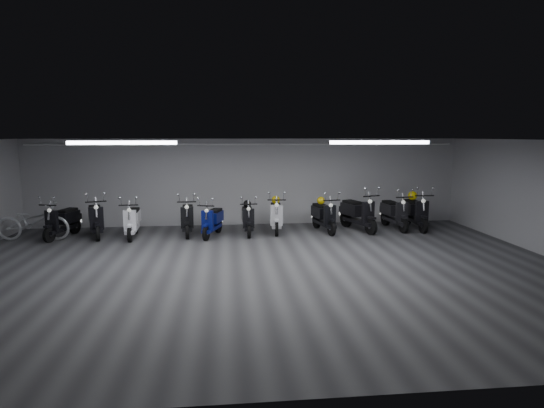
{
  "coord_description": "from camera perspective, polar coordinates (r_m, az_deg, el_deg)",
  "views": [
    {
      "loc": [
        -0.69,
        -9.53,
        2.91
      ],
      "look_at": [
        0.56,
        2.5,
        1.05
      ],
      "focal_mm": 29.62,
      "sensor_mm": 36.0,
      "label": 1
    }
  ],
  "objects": [
    {
      "name": "helmet_3",
      "position": [
        13.72,
        0.49,
        0.52
      ],
      "size": [
        0.26,
        0.26,
        0.26
      ],
      "primitive_type": "sphere",
      "color": "yellow",
      "rests_on": "scooter_6"
    },
    {
      "name": "floor",
      "position": [
        9.99,
        -1.72,
        -8.23
      ],
      "size": [
        14.0,
        10.0,
        0.01
      ],
      "primitive_type": "cube",
      "color": "#3C3C3E",
      "rests_on": "ground"
    },
    {
      "name": "front_wall",
      "position": [
        4.82,
        2.66,
        -9.5
      ],
      "size": [
        14.0,
        0.01,
        2.8
      ],
      "primitive_type": "cube",
      "color": "#ABABAE",
      "rests_on": "ground"
    },
    {
      "name": "helmet_2",
      "position": [
        14.82,
        17.43,
        1.01
      ],
      "size": [
        0.29,
        0.29,
        0.29
      ],
      "primitive_type": "sphere",
      "color": "yellow",
      "rests_on": "scooter_10"
    },
    {
      "name": "scooter_3",
      "position": [
        13.4,
        -10.7,
        -1.09
      ],
      "size": [
        0.69,
        1.8,
        1.32
      ],
      "primitive_type": null,
      "rotation": [
        0.0,
        0.0,
        0.06
      ],
      "color": "black",
      "rests_on": "floor"
    },
    {
      "name": "ceiling",
      "position": [
        9.55,
        -1.8,
        8.11
      ],
      "size": [
        14.0,
        10.0,
        0.01
      ],
      "primitive_type": "cube",
      "color": "slate",
      "rests_on": "ground"
    },
    {
      "name": "scooter_6",
      "position": [
        13.53,
        0.52,
        -0.83
      ],
      "size": [
        0.73,
        1.82,
        1.32
      ],
      "primitive_type": null,
      "rotation": [
        0.0,
        0.0,
        -0.08
      ],
      "color": "silver",
      "rests_on": "floor"
    },
    {
      "name": "fluor_strip_left",
      "position": [
        10.78,
        -18.46,
        7.4
      ],
      "size": [
        2.4,
        0.18,
        0.08
      ],
      "primitive_type": "cube",
      "color": "white",
      "rests_on": "ceiling"
    },
    {
      "name": "bicycle",
      "position": [
        14.14,
        -28.13,
        -1.55
      ],
      "size": [
        2.01,
        0.82,
        1.27
      ],
      "primitive_type": "imported",
      "rotation": [
        0.0,
        0.0,
        1.5
      ],
      "color": "silver",
      "rests_on": "floor"
    },
    {
      "name": "fluor_strip_right",
      "position": [
        11.16,
        13.51,
        7.63
      ],
      "size": [
        2.4,
        0.18,
        0.08
      ],
      "primitive_type": "cube",
      "color": "white",
      "rests_on": "ceiling"
    },
    {
      "name": "scooter_5",
      "position": [
        13.27,
        -3.11,
        -1.26
      ],
      "size": [
        0.56,
        1.63,
        1.21
      ],
      "primitive_type": null,
      "rotation": [
        0.0,
        0.0,
        0.01
      ],
      "color": "black",
      "rests_on": "floor"
    },
    {
      "name": "conduit",
      "position": [
        14.47,
        -3.22,
        7.58
      ],
      "size": [
        13.6,
        0.05,
        0.05
      ],
      "primitive_type": "cylinder",
      "rotation": [
        0.0,
        1.57,
        0.0
      ],
      "color": "white",
      "rests_on": "back_wall"
    },
    {
      "name": "scooter_1",
      "position": [
        13.85,
        -21.53,
        -1.11
      ],
      "size": [
        1.16,
        1.94,
        1.37
      ],
      "primitive_type": null,
      "rotation": [
        0.0,
        0.0,
        0.32
      ],
      "color": "black",
      "rests_on": "floor"
    },
    {
      "name": "scooter_10",
      "position": [
        14.62,
        17.77,
        -0.35
      ],
      "size": [
        0.65,
        1.9,
        1.41
      ],
      "primitive_type": null,
      "rotation": [
        0.0,
        0.0,
        -0.01
      ],
      "color": "black",
      "rests_on": "floor"
    },
    {
      "name": "scooter_2",
      "position": [
        13.39,
        -17.36,
        -1.43
      ],
      "size": [
        0.67,
        1.75,
        1.28
      ],
      "primitive_type": null,
      "rotation": [
        0.0,
        0.0,
        0.06
      ],
      "color": "white",
      "rests_on": "floor"
    },
    {
      "name": "helmet_0",
      "position": [
        13.81,
        6.24,
        0.43
      ],
      "size": [
        0.24,
        0.24,
        0.24
      ],
      "primitive_type": "sphere",
      "color": "#DEB90D",
      "rests_on": "scooter_7"
    },
    {
      "name": "helmet_1",
      "position": [
        13.45,
        -3.18,
        0.01
      ],
      "size": [
        0.24,
        0.24,
        0.24
      ],
      "primitive_type": "sphere",
      "color": "black",
      "rests_on": "scooter_5"
    },
    {
      "name": "scooter_8",
      "position": [
        13.94,
        10.92,
        -0.47
      ],
      "size": [
        1.24,
        2.03,
        1.43
      ],
      "primitive_type": null,
      "rotation": [
        0.0,
        0.0,
        0.34
      ],
      "color": "black",
      "rests_on": "floor"
    },
    {
      "name": "scooter_7",
      "position": [
        13.63,
        6.61,
        -0.86
      ],
      "size": [
        0.89,
        1.82,
        1.3
      ],
      "primitive_type": null,
      "rotation": [
        0.0,
        0.0,
        0.18
      ],
      "color": "black",
      "rests_on": "floor"
    },
    {
      "name": "scooter_4",
      "position": [
        13.05,
        -7.61,
        -1.49
      ],
      "size": [
        1.01,
        1.72,
        1.22
      ],
      "primitive_type": null,
      "rotation": [
        0.0,
        0.0,
        -0.3
      ],
      "color": "navy",
      "rests_on": "floor"
    },
    {
      "name": "back_wall",
      "position": [
        14.63,
        -3.19,
        2.8
      ],
      "size": [
        14.0,
        0.01,
        2.8
      ],
      "primitive_type": "cube",
      "color": "#ABABAE",
      "rests_on": "ground"
    },
    {
      "name": "scooter_9",
      "position": [
        14.45,
        15.34,
        -0.47
      ],
      "size": [
        0.79,
        1.87,
        1.35
      ],
      "primitive_type": null,
      "rotation": [
        0.0,
        0.0,
        0.11
      ],
      "color": "black",
      "rests_on": "floor"
    },
    {
      "name": "scooter_0",
      "position": [
        14.08,
        -25.18,
        -1.37
      ],
      "size": [
        1.04,
        1.81,
        1.28
      ],
      "primitive_type": null,
      "rotation": [
        0.0,
        0.0,
        -0.29
      ],
      "color": "black",
      "rests_on": "floor"
    }
  ]
}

